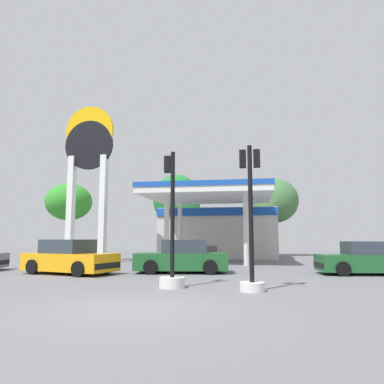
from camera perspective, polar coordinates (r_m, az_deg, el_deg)
ground_plane at (r=8.87m, az=-9.03°, el=-17.41°), size 90.00×90.00×0.00m
gas_station at (r=29.87m, az=4.10°, el=-5.70°), size 9.29×13.60×4.84m
station_pole_sign at (r=26.33m, az=-15.84°, el=4.23°), size 3.45×0.56×10.78m
car_0 at (r=18.11m, az=25.43°, el=-9.47°), size 4.21×2.18×1.45m
car_1 at (r=17.25m, az=-1.58°, el=-10.20°), size 4.45×2.40×1.52m
car_2 at (r=17.62m, az=-18.53°, el=-9.75°), size 4.59×2.87×1.53m
traffic_signal_0 at (r=11.41m, az=9.21°, el=-6.87°), size 0.74×0.74×4.47m
traffic_signal_1 at (r=12.12m, az=-3.17°, el=-9.61°), size 0.83×0.83×4.47m
tree_0 at (r=38.32m, az=-18.63°, el=-1.48°), size 4.52×4.52×7.02m
tree_1 at (r=35.78m, az=-2.35°, el=-1.24°), size 4.65×4.65×7.79m
tree_2 at (r=34.46m, az=12.85°, el=-1.35°), size 4.16×4.16×7.03m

